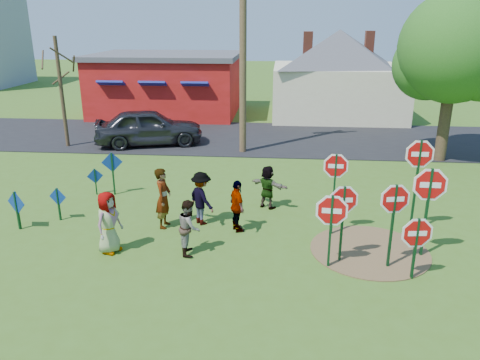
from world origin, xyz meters
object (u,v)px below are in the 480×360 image
object	(u,v)px
stop_sign_b	(335,174)
stop_sign_a	(331,216)
person_b	(163,198)
stop_sign_d	(419,163)
utility_pole	(243,33)
suv	(149,127)
person_a	(108,222)
stop_sign_c	(394,207)
leafy_tree	(457,54)

from	to	relation	value
stop_sign_b	stop_sign_a	bearing A→B (deg)	-95.89
person_b	stop_sign_b	bearing A→B (deg)	-88.42
stop_sign_d	person_b	xyz separation A→B (m)	(-7.35, -0.25, -1.21)
utility_pole	stop_sign_d	bearing A→B (deg)	-55.88
suv	stop_sign_a	bearing A→B (deg)	-161.95
stop_sign_d	person_a	xyz separation A→B (m)	(-8.42, -1.97, -1.28)
stop_sign_a	utility_pole	bearing A→B (deg)	109.59
stop_sign_c	person_a	bearing A→B (deg)	167.74
person_a	stop_sign_d	bearing A→B (deg)	-55.78
stop_sign_b	stop_sign_d	size ratio (longest dim) A/B	0.87
stop_sign_c	leafy_tree	world-z (taller)	leafy_tree
person_b	utility_pole	bearing A→B (deg)	-8.04
suv	utility_pole	distance (m)	6.59
stop_sign_a	person_b	bearing A→B (deg)	160.24
person_a	leafy_tree	size ratio (longest dim) A/B	0.24
suv	leafy_tree	world-z (taller)	leafy_tree
stop_sign_c	suv	distance (m)	14.77
person_b	stop_sign_c	bearing A→B (deg)	-104.19
stop_sign_b	person_b	size ratio (longest dim) A/B	1.39
stop_sign_b	suv	size ratio (longest dim) A/B	0.49
person_b	utility_pole	xyz separation A→B (m)	(1.68, 8.62, 4.48)
stop_sign_b	stop_sign_c	bearing A→B (deg)	-53.53
person_b	leafy_tree	distance (m)	13.82
stop_sign_a	utility_pole	size ratio (longest dim) A/B	0.20
person_a	leafy_tree	world-z (taller)	leafy_tree
stop_sign_c	person_a	size ratio (longest dim) A/B	1.38
stop_sign_d	stop_sign_a	bearing A→B (deg)	-140.22
stop_sign_d	person_b	distance (m)	7.46
stop_sign_a	stop_sign_d	world-z (taller)	stop_sign_d
stop_sign_d	person_b	bearing A→B (deg)	-179.56
stop_sign_a	utility_pole	world-z (taller)	utility_pole
stop_sign_b	person_a	bearing A→B (deg)	-163.31
person_a	suv	xyz separation A→B (m)	(-2.00, 11.23, 0.07)
stop_sign_c	stop_sign_d	bearing A→B (deg)	52.52
person_a	stop_sign_c	bearing A→B (deg)	-70.55
stop_sign_c	stop_sign_b	bearing A→B (deg)	113.92
stop_sign_b	stop_sign_c	world-z (taller)	stop_sign_b
utility_pole	leafy_tree	size ratio (longest dim) A/B	1.43
stop_sign_c	person_b	xyz separation A→B (m)	(-6.25, 1.93, -0.72)
stop_sign_a	stop_sign_b	bearing A→B (deg)	85.78
stop_sign_a	stop_sign_b	xyz separation A→B (m)	(0.26, 1.92, 0.47)
stop_sign_c	person_a	distance (m)	7.37
leafy_tree	stop_sign_a	bearing A→B (deg)	-120.58
person_a	suv	distance (m)	11.40
stop_sign_b	utility_pole	xyz separation A→B (m)	(-3.33, 8.74, 3.54)
suv	leafy_tree	size ratio (longest dim) A/B	0.73
suv	stop_sign_c	bearing A→B (deg)	-156.84
stop_sign_d	utility_pole	bearing A→B (deg)	122.65
person_a	leafy_tree	bearing A→B (deg)	-29.37
utility_pole	stop_sign_b	bearing A→B (deg)	-69.16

